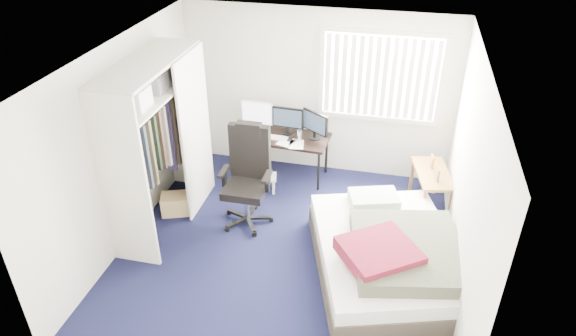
% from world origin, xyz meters
% --- Properties ---
extents(ground, '(4.20, 4.20, 0.00)m').
position_xyz_m(ground, '(0.00, 0.00, 0.00)').
color(ground, black).
rests_on(ground, ground).
extents(room_shell, '(4.20, 4.20, 4.20)m').
position_xyz_m(room_shell, '(0.00, 0.00, 1.51)').
color(room_shell, silver).
rests_on(room_shell, ground).
extents(window_assembly, '(1.72, 0.09, 1.32)m').
position_xyz_m(window_assembly, '(0.90, 2.04, 1.60)').
color(window_assembly, white).
rests_on(window_assembly, ground).
extents(closet, '(0.64, 1.84, 2.22)m').
position_xyz_m(closet, '(-1.67, 0.27, 1.35)').
color(closet, beige).
rests_on(closet, ground).
extents(desk, '(1.41, 0.72, 1.13)m').
position_xyz_m(desk, '(-0.43, 1.76, 0.71)').
color(desk, black).
rests_on(desk, ground).
extents(office_chair, '(0.65, 0.64, 1.37)m').
position_xyz_m(office_chair, '(-0.62, 0.53, 0.53)').
color(office_chair, black).
rests_on(office_chair, ground).
extents(footstool, '(0.36, 0.32, 0.26)m').
position_xyz_m(footstool, '(-0.57, 1.23, 0.20)').
color(footstool, white).
rests_on(footstool, ground).
extents(nightstand, '(0.60, 0.94, 0.77)m').
position_xyz_m(nightstand, '(1.75, 1.31, 0.53)').
color(nightstand, brown).
rests_on(nightstand, ground).
extents(bed, '(2.12, 2.46, 0.69)m').
position_xyz_m(bed, '(1.27, -0.16, 0.29)').
color(bed, '#3A322A').
rests_on(bed, ground).
extents(pine_box, '(0.44, 0.39, 0.28)m').
position_xyz_m(pine_box, '(-1.65, 0.43, 0.14)').
color(pine_box, tan).
rests_on(pine_box, ground).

